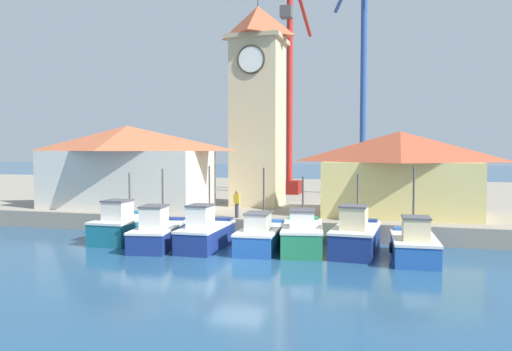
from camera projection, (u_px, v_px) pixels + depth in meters
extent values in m
plane|color=navy|center=(238.00, 262.00, 22.54)|extent=(300.00, 300.00, 0.00)
cube|color=gray|center=(320.00, 197.00, 47.60)|extent=(120.00, 40.00, 1.05)
cube|color=#196B7F|center=(125.00, 230.00, 27.78)|extent=(2.08, 4.40, 1.18)
cube|color=#196B7F|center=(142.00, 213.00, 29.62)|extent=(1.76, 0.60, 0.24)
cube|color=silver|center=(125.00, 219.00, 27.75)|extent=(2.14, 4.46, 0.12)
cube|color=beige|center=(117.00, 211.00, 26.98)|extent=(1.24, 1.32, 0.99)
cube|color=#4C4C51|center=(117.00, 201.00, 26.95)|extent=(1.32, 1.40, 0.08)
cylinder|color=#4C4742|center=(130.00, 195.00, 28.21)|extent=(0.10, 0.10, 2.49)
torus|color=black|center=(109.00, 229.00, 28.29)|extent=(0.12, 0.52, 0.52)
cube|color=navy|center=(160.00, 237.00, 26.16)|extent=(2.54, 5.16, 0.99)
cube|color=navy|center=(172.00, 220.00, 28.33)|extent=(1.63, 0.82, 0.24)
cube|color=silver|center=(159.00, 227.00, 26.14)|extent=(2.61, 5.23, 0.12)
cube|color=beige|center=(154.00, 218.00, 25.25)|extent=(1.31, 1.63, 1.08)
cube|color=#4C4C51|center=(154.00, 206.00, 25.22)|extent=(1.40, 1.72, 0.08)
cylinder|color=#4C4742|center=(163.00, 196.00, 26.67)|extent=(0.10, 0.10, 2.96)
torus|color=black|center=(143.00, 236.00, 26.53)|extent=(0.20, 0.53, 0.52)
cube|color=navy|center=(206.00, 238.00, 25.74)|extent=(1.85, 4.56, 1.07)
cube|color=navy|center=(218.00, 220.00, 27.66)|extent=(1.51, 0.63, 0.24)
cube|color=silver|center=(206.00, 227.00, 25.71)|extent=(1.91, 4.62, 0.12)
cube|color=silver|center=(200.00, 217.00, 24.91)|extent=(1.08, 1.38, 1.09)
cube|color=#4C4C51|center=(200.00, 205.00, 24.88)|extent=(1.17, 1.46, 0.08)
cylinder|color=#4C4742|center=(210.00, 195.00, 26.18)|extent=(0.10, 0.10, 3.06)
torus|color=black|center=(190.00, 236.00, 26.20)|extent=(0.13, 0.52, 0.52)
cube|color=#2356A8|center=(261.00, 239.00, 25.48)|extent=(2.08, 4.91, 0.99)
cube|color=#2356A8|center=(269.00, 221.00, 27.55)|extent=(1.59, 0.68, 0.24)
cube|color=silver|center=(261.00, 229.00, 25.45)|extent=(2.14, 4.97, 0.12)
cube|color=#B2ADA3|center=(258.00, 222.00, 24.61)|extent=(1.17, 1.50, 0.81)
cube|color=#4C4C51|center=(258.00, 213.00, 24.58)|extent=(1.26, 1.58, 0.08)
cylinder|color=#4C4742|center=(264.00, 197.00, 25.96)|extent=(0.10, 0.10, 3.04)
torus|color=black|center=(244.00, 238.00, 25.93)|extent=(0.15, 0.53, 0.52)
cube|color=#237A4C|center=(303.00, 239.00, 25.16)|extent=(2.64, 5.07, 1.17)
cube|color=#237A4C|center=(303.00, 219.00, 27.28)|extent=(1.70, 0.84, 0.24)
cube|color=silver|center=(303.00, 226.00, 25.13)|extent=(2.70, 5.14, 0.12)
cube|color=silver|center=(302.00, 219.00, 24.27)|extent=(1.36, 1.61, 0.81)
cube|color=#4C4C51|center=(302.00, 210.00, 24.24)|extent=(1.45, 1.70, 0.08)
cylinder|color=#4C4742|center=(303.00, 200.00, 25.66)|extent=(0.10, 0.10, 2.43)
torus|color=black|center=(282.00, 237.00, 25.52)|extent=(0.20, 0.53, 0.52)
cube|color=navy|center=(356.00, 241.00, 24.45)|extent=(2.25, 4.62, 1.19)
cube|color=navy|center=(361.00, 221.00, 26.31)|extent=(1.72, 0.70, 0.24)
cube|color=silver|center=(356.00, 228.00, 24.41)|extent=(2.32, 4.69, 0.12)
cube|color=beige|center=(354.00, 218.00, 23.64)|extent=(1.27, 1.42, 1.06)
cube|color=#4C4C51|center=(354.00, 206.00, 23.61)|extent=(1.35, 1.51, 0.08)
cylinder|color=#4C4742|center=(358.00, 200.00, 24.88)|extent=(0.10, 0.10, 2.56)
torus|color=black|center=(335.00, 239.00, 25.01)|extent=(0.15, 0.53, 0.52)
cube|color=#2356A8|center=(414.00, 249.00, 22.99)|extent=(2.10, 4.40, 0.96)
cube|color=#2356A8|center=(411.00, 230.00, 24.82)|extent=(1.64, 0.68, 0.24)
cube|color=silver|center=(414.00, 238.00, 22.97)|extent=(2.17, 4.47, 0.12)
cube|color=beige|center=(416.00, 229.00, 22.20)|extent=(1.20, 1.35, 0.96)
cube|color=#4C4C51|center=(416.00, 217.00, 22.17)|extent=(1.28, 1.43, 0.08)
cylinder|color=#4C4742|center=(414.00, 201.00, 23.40)|extent=(0.10, 0.10, 3.20)
torus|color=black|center=(391.00, 248.00, 23.43)|extent=(0.14, 0.53, 0.52)
cube|color=beige|center=(258.00, 124.00, 35.94)|extent=(3.39, 3.39, 11.72)
cube|color=tan|center=(258.00, 40.00, 35.63)|extent=(3.89, 3.89, 0.30)
pyramid|color=#B25133|center=(258.00, 22.00, 35.56)|extent=(3.89, 3.89, 2.24)
cylinder|color=white|center=(251.00, 59.00, 34.03)|extent=(1.86, 0.12, 1.86)
torus|color=#332D23|center=(251.00, 59.00, 33.99)|extent=(1.98, 0.12, 1.98)
cube|color=silver|center=(128.00, 179.00, 34.85)|extent=(11.12, 5.42, 3.94)
pyramid|color=#C1603D|center=(127.00, 138.00, 34.71)|extent=(11.52, 5.82, 1.75)
cube|color=#E5D17A|center=(399.00, 188.00, 30.80)|extent=(8.92, 6.06, 3.30)
pyramid|color=#A3472D|center=(400.00, 146.00, 30.66)|extent=(9.32, 6.46, 1.86)
cube|color=navy|center=(362.00, 188.00, 44.73)|extent=(2.00, 2.00, 1.20)
cylinder|color=#284C93|center=(364.00, 70.00, 44.19)|extent=(0.56, 0.56, 19.75)
cube|color=maroon|center=(289.00, 187.00, 45.49)|extent=(2.00, 2.00, 1.20)
cylinder|color=red|center=(290.00, 83.00, 45.00)|extent=(0.56, 0.56, 17.64)
cylinder|color=red|center=(301.00, 3.00, 48.83)|extent=(0.76, 9.13, 4.67)
cube|color=#4C4C4C|center=(286.00, 12.00, 43.49)|extent=(1.00, 1.00, 1.00)
cylinder|color=#33333D|center=(237.00, 211.00, 29.47)|extent=(0.22, 0.22, 0.85)
cube|color=gold|center=(237.00, 199.00, 29.44)|extent=(0.34, 0.22, 0.56)
sphere|color=#9E7051|center=(237.00, 192.00, 29.42)|extent=(0.20, 0.20, 0.20)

